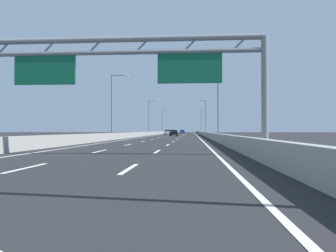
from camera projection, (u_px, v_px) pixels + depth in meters
The scene contains 50 objects.
ground_plane at pixel (179, 135), 98.38m from camera, with size 260.00×260.00×0.00m, color #262628.
lane_dash_left_1 at pixel (26, 168), 11.25m from camera, with size 0.16×3.00×0.01m, color white.
lane_dash_left_2 at pixel (100, 151), 20.22m from camera, with size 0.16×3.00×0.01m, color white.
lane_dash_left_3 at pixel (128, 145), 29.20m from camera, with size 0.16×3.00×0.01m, color white.
lane_dash_left_4 at pixel (143, 141), 38.18m from camera, with size 0.16×3.00×0.01m, color white.
lane_dash_left_5 at pixel (152, 139), 47.15m from camera, with size 0.16×3.00×0.01m, color white.
lane_dash_left_6 at pixel (158, 138), 56.13m from camera, with size 0.16×3.00×0.01m, color white.
lane_dash_left_7 at pixel (163, 137), 65.10m from camera, with size 0.16×3.00×0.01m, color white.
lane_dash_left_8 at pixel (166, 136), 74.08m from camera, with size 0.16×3.00×0.01m, color white.
lane_dash_left_9 at pixel (169, 135), 83.05m from camera, with size 0.16×3.00×0.01m, color white.
lane_dash_left_10 at pixel (171, 135), 92.03m from camera, with size 0.16×3.00×0.01m, color white.
lane_dash_left_11 at pixel (173, 135), 101.00m from camera, with size 0.16×3.00×0.01m, color white.
lane_dash_left_12 at pixel (175, 134), 109.98m from camera, with size 0.16×3.00×0.01m, color white.
lane_dash_left_13 at pixel (176, 134), 118.96m from camera, with size 0.16×3.00×0.01m, color white.
lane_dash_left_14 at pixel (177, 134), 127.93m from camera, with size 0.16×3.00×0.01m, color white.
lane_dash_left_15 at pixel (178, 133), 136.91m from camera, with size 0.16×3.00×0.01m, color white.
lane_dash_left_16 at pixel (179, 133), 145.88m from camera, with size 0.16×3.00×0.01m, color white.
lane_dash_left_17 at pixel (180, 133), 154.86m from camera, with size 0.16×3.00×0.01m, color white.
lane_dash_right_1 at pixel (129, 169), 10.99m from camera, with size 0.16×3.00×0.01m, color white.
lane_dash_right_2 at pixel (157, 152), 19.96m from camera, with size 0.16×3.00×0.01m, color white.
lane_dash_right_3 at pixel (168, 145), 28.94m from camera, with size 0.16×3.00×0.01m, color white.
lane_dash_right_4 at pixel (173, 141), 37.91m from camera, with size 0.16×3.00×0.01m, color white.
lane_dash_right_5 at pixel (177, 139), 46.89m from camera, with size 0.16×3.00×0.01m, color white.
lane_dash_right_6 at pixel (179, 138), 55.87m from camera, with size 0.16×3.00×0.01m, color white.
lane_dash_right_7 at pixel (181, 137), 64.84m from camera, with size 0.16×3.00×0.01m, color white.
lane_dash_right_8 at pixel (182, 136), 73.82m from camera, with size 0.16×3.00×0.01m, color white.
lane_dash_right_9 at pixel (183, 135), 82.79m from camera, with size 0.16×3.00×0.01m, color white.
lane_dash_right_10 at pixel (184, 135), 91.77m from camera, with size 0.16×3.00×0.01m, color white.
lane_dash_right_11 at pixel (185, 135), 100.74m from camera, with size 0.16×3.00×0.01m, color white.
lane_dash_right_12 at pixel (185, 134), 109.72m from camera, with size 0.16×3.00×0.01m, color white.
lane_dash_right_13 at pixel (186, 134), 118.69m from camera, with size 0.16×3.00×0.01m, color white.
lane_dash_right_14 at pixel (186, 134), 127.67m from camera, with size 0.16×3.00×0.01m, color white.
lane_dash_right_15 at pixel (187, 133), 136.65m from camera, with size 0.16×3.00×0.01m, color white.
lane_dash_right_16 at pixel (187, 133), 145.62m from camera, with size 0.16×3.00×0.01m, color white.
lane_dash_right_17 at pixel (187, 133), 154.60m from camera, with size 0.16×3.00×0.01m, color white.
edge_line_left at pixel (157, 135), 86.79m from camera, with size 0.16×176.00×0.01m, color white.
edge_line_right at pixel (197, 135), 86.03m from camera, with size 0.16×176.00×0.01m, color white.
barrier_left at pixel (159, 133), 108.86m from camera, with size 0.45×220.00×0.95m.
barrier_right at pixel (201, 133), 107.86m from camera, with size 0.45×220.00×0.95m.
sign_gantry at pixel (118, 65), 17.44m from camera, with size 15.79×0.36×6.36m.
streetlamp_left_mid at pixel (113, 102), 47.39m from camera, with size 2.58×0.28×9.50m.
streetlamp_right_mid at pixel (216, 102), 46.31m from camera, with size 2.58×0.28×9.50m.
streetlamp_left_far at pixel (150, 115), 88.52m from camera, with size 2.58×0.28×9.50m.
streetlamp_right_far at pixel (205, 115), 87.43m from camera, with size 2.58×0.28×9.50m.
streetlamp_left_distant at pixel (163, 120), 129.64m from camera, with size 2.58×0.28×9.50m.
streetlamp_right_distant at pixel (201, 120), 128.56m from camera, with size 2.58×0.28×9.50m.
silver_car at pixel (171, 132), 120.93m from camera, with size 1.76×4.23×1.51m.
black_car at pixel (174, 133), 75.96m from camera, with size 1.77×4.26×1.42m.
blue_car at pixel (182, 132), 132.42m from camera, with size 1.87×4.12×1.47m.
white_car at pixel (167, 132), 103.45m from camera, with size 1.89×4.14×1.51m.
Camera 1 is at (3.92, 1.62, 1.31)m, focal length 34.76 mm.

